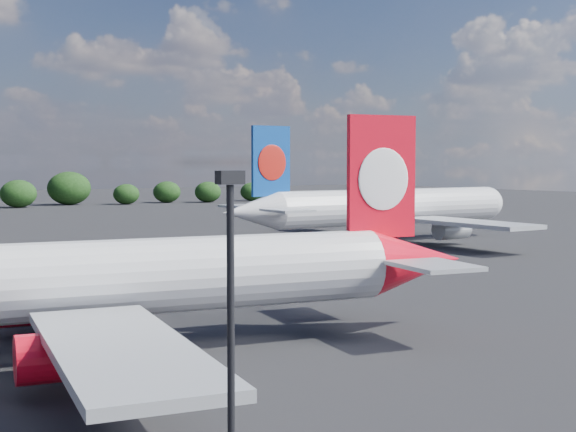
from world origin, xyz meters
TOP-DOWN VIEW (x-y plane):
  - qantas_airliner at (6.26, 13.57)m, footprint 44.79×42.71m
  - china_southern_airliner at (60.71, 58.64)m, footprint 49.49×46.96m
  - apron_lamp_post at (-3.47, -17.19)m, footprint 0.55×0.30m

SIDE VIEW (x-z plane):
  - qantas_airliner at x=6.26m, z-range -2.86..11.76m
  - china_southern_airliner at x=60.71m, z-range -3.17..13.03m
  - apron_lamp_post at x=-3.47m, z-range 0.65..11.92m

